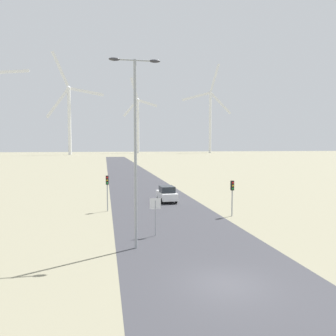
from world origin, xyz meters
name	(u,v)px	position (x,y,z in m)	size (l,w,h in m)	color
ground_plane	(226,284)	(0.00, 0.00, 0.00)	(600.00, 600.00, 0.00)	gray
road_surface	(135,179)	(0.00, 48.00, 0.00)	(10.00, 240.00, 0.01)	#38383D
streetlamp	(135,134)	(-3.70, 6.30, 7.30)	(3.19, 0.32, 11.95)	#93999E
stop_sign_near	(155,209)	(-2.05, 8.85, 1.95)	(0.81, 0.07, 2.78)	#93999E
traffic_light_post_near_left	(107,185)	(-5.40, 18.51, 2.63)	(0.28, 0.34, 3.58)	#93999E
traffic_light_post_near_right	(232,190)	(5.94, 14.01, 2.44)	(0.28, 0.33, 3.32)	#93999E
car_approaching	(167,194)	(1.46, 22.89, 0.91)	(1.94, 4.16, 1.83)	white
wind_turbine_left	(69,112)	(-28.26, 211.81, 27.96)	(36.51, 15.33, 66.32)	white
wind_turbine_center	(138,120)	(20.52, 246.94, 26.02)	(28.53, 10.90, 59.23)	white
wind_turbine_right	(210,115)	(80.46, 246.51, 30.91)	(39.86, 9.54, 72.66)	white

